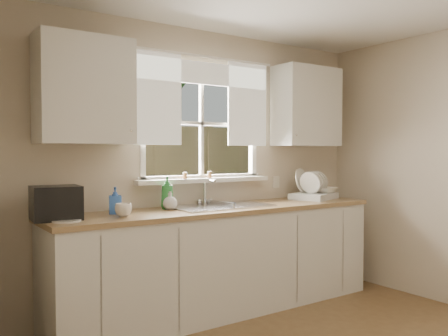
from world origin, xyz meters
TOP-DOWN VIEW (x-y plane):
  - room_walls at (0.00, -0.07)m, footprint 3.62×4.02m
  - window at (0.00, 2.00)m, footprint 1.38×0.16m
  - curtains at (0.00, 1.95)m, footprint 1.50×0.03m
  - base_cabinets at (0.00, 1.68)m, footprint 3.00×0.62m
  - countertop at (0.00, 1.68)m, footprint 3.04×0.65m
  - upper_cabinet_left at (-1.15, 1.82)m, footprint 0.70×0.33m
  - upper_cabinet_right at (1.15, 1.82)m, footprint 0.70×0.33m
  - wall_outlet at (0.88, 1.99)m, footprint 0.08×0.01m
  - sill_jars at (-0.09, 1.94)m, footprint 0.30×0.04m
  - backyard at (0.58, 8.42)m, footprint 20.00×10.00m
  - sink at (0.00, 1.71)m, footprint 0.88×0.52m
  - dish_rack at (1.16, 1.73)m, footprint 0.55×0.48m
  - bowl at (1.29, 1.68)m, footprint 0.26×0.26m
  - soap_bottle_a at (-0.46, 1.82)m, footprint 0.14×0.14m
  - soap_bottle_b at (-0.93, 1.78)m, footprint 0.12×0.12m
  - soap_bottle_c at (-0.46, 1.77)m, footprint 0.15×0.15m
  - saucer at (-1.37, 1.57)m, footprint 0.20×0.20m
  - cup at (-0.95, 1.59)m, footprint 0.14×0.14m
  - black_appliance at (-1.40, 1.71)m, footprint 0.35×0.31m

SIDE VIEW (x-z plane):
  - base_cabinets at x=0.00m, z-range 0.00..0.87m
  - sink at x=0.00m, z-range 0.64..1.04m
  - countertop at x=0.00m, z-range 0.87..0.91m
  - saucer at x=-1.37m, z-range 0.91..0.92m
  - cup at x=-0.95m, z-range 0.91..1.01m
  - dish_rack at x=1.16m, z-range 0.83..1.13m
  - soap_bottle_c at x=-0.46m, z-range 0.91..1.06m
  - bowl at x=1.29m, z-range 0.97..1.03m
  - soap_bottle_b at x=-0.93m, z-range 0.91..1.12m
  - black_appliance at x=-1.40m, z-range 0.91..1.15m
  - soap_bottle_a at x=-0.46m, z-range 0.91..1.19m
  - wall_outlet at x=0.88m, z-range 1.02..1.14m
  - sill_jars at x=-0.09m, z-range 1.15..1.21m
  - room_walls at x=0.00m, z-range -0.01..2.49m
  - window at x=0.00m, z-range 0.95..2.02m
  - upper_cabinet_left at x=-1.15m, z-range 1.45..2.25m
  - upper_cabinet_right at x=1.15m, z-range 1.45..2.25m
  - curtains at x=0.00m, z-range 1.53..2.34m
  - backyard at x=0.58m, z-range 0.40..6.53m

